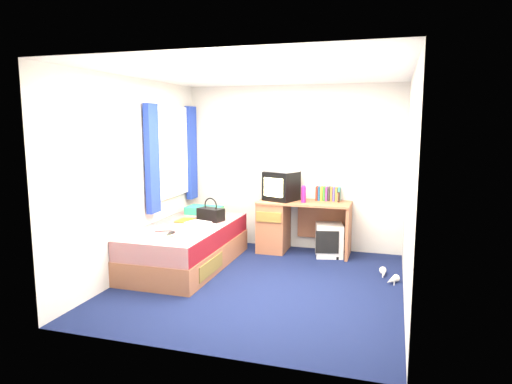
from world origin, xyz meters
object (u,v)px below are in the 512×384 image
(picture_frame, at_px, (338,197))
(pink_water_bottle, at_px, (304,195))
(remote_control, at_px, (171,233))
(crt_tv, at_px, (281,186))
(water_bottle, at_px, (164,228))
(towel, at_px, (198,226))
(white_heels, at_px, (387,276))
(bed, at_px, (187,246))
(colour_swatch_fan, at_px, (174,236))
(vcr, at_px, (281,169))
(aerosol_can, at_px, (295,194))
(magazine, at_px, (186,220))
(handbag, at_px, (211,214))
(desk, at_px, (285,224))
(pillow, at_px, (204,210))
(storage_cube, at_px, (329,240))

(picture_frame, height_order, pink_water_bottle, pink_water_bottle)
(remote_control, bearing_deg, picture_frame, 34.09)
(crt_tv, height_order, water_bottle, crt_tv)
(picture_frame, bearing_deg, towel, -157.64)
(picture_frame, relative_size, white_heels, 0.29)
(bed, distance_m, colour_swatch_fan, 0.65)
(vcr, xyz_separation_m, towel, (-0.77, -1.20, -0.62))
(vcr, bearing_deg, pink_water_bottle, 10.05)
(aerosol_can, bearing_deg, colour_swatch_fan, -123.23)
(crt_tv, xyz_separation_m, white_heels, (1.53, -0.85, -0.92))
(towel, relative_size, magazine, 0.97)
(handbag, distance_m, water_bottle, 0.80)
(colour_swatch_fan, bearing_deg, desk, 59.60)
(picture_frame, bearing_deg, pillow, 174.51)
(pillow, bearing_deg, aerosol_can, 13.60)
(pillow, xyz_separation_m, white_heels, (2.61, -0.56, -0.55))
(colour_swatch_fan, bearing_deg, pink_water_bottle, 51.23)
(water_bottle, bearing_deg, bed, 69.61)
(pink_water_bottle, height_order, magazine, pink_water_bottle)
(magazine, relative_size, water_bottle, 1.40)
(pink_water_bottle, bearing_deg, pillow, -172.38)
(colour_swatch_fan, bearing_deg, pillow, 98.40)
(bed, xyz_separation_m, pink_water_bottle, (1.34, 0.96, 0.59))
(aerosol_can, distance_m, handbag, 1.25)
(water_bottle, bearing_deg, pillow, 87.55)
(picture_frame, height_order, handbag, picture_frame)
(vcr, distance_m, colour_swatch_fan, 1.97)
(handbag, bearing_deg, picture_frame, 41.98)
(picture_frame, xyz_separation_m, white_heels, (0.72, -0.96, -0.78))
(storage_cube, bearing_deg, handbag, -170.77)
(pink_water_bottle, xyz_separation_m, colour_swatch_fan, (-1.23, -1.53, -0.31))
(storage_cube, xyz_separation_m, white_heels, (0.81, -0.78, -0.19))
(desk, relative_size, pink_water_bottle, 6.03)
(bed, xyz_separation_m, handbag, (0.19, 0.37, 0.37))
(aerosol_can, distance_m, towel, 1.58)
(desk, xyz_separation_m, aerosol_can, (0.13, 0.03, 0.43))
(crt_tv, relative_size, handbag, 1.38)
(desk, relative_size, towel, 4.80)
(vcr, distance_m, towel, 1.56)
(bed, bearing_deg, aerosol_can, 42.15)
(vcr, xyz_separation_m, aerosol_can, (0.20, 0.02, -0.37))
(remote_control, bearing_deg, pink_water_bottle, 38.82)
(storage_cube, bearing_deg, white_heels, -56.97)
(storage_cube, relative_size, vcr, 1.05)
(water_bottle, bearing_deg, desk, 49.78)
(magazine, bearing_deg, vcr, 35.52)
(bed, distance_m, handbag, 0.55)
(pillow, relative_size, towel, 1.84)
(bed, xyz_separation_m, towel, (0.22, -0.14, 0.32))
(pillow, height_order, remote_control, pillow)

